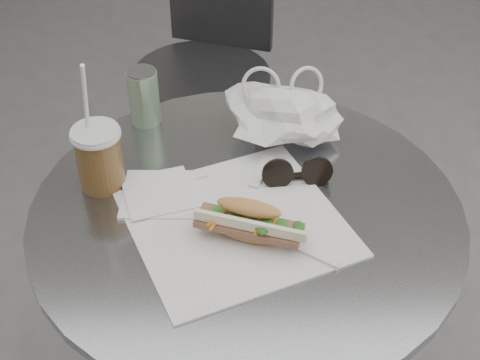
{
  "coord_description": "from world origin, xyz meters",
  "views": [
    {
      "loc": [
        -0.03,
        -0.67,
        1.53
      ],
      "look_at": [
        -0.01,
        0.21,
        0.79
      ],
      "focal_mm": 50.0,
      "sensor_mm": 36.0,
      "label": 1
    }
  ],
  "objects_px": {
    "banh_mi": "(249,222)",
    "iced_coffee": "(99,157)",
    "cafe_table": "(246,308)",
    "chair_far": "(207,107)",
    "sunglasses": "(297,174)",
    "drink_can": "(144,97)"
  },
  "relations": [
    {
      "from": "cafe_table",
      "to": "banh_mi",
      "type": "distance_m",
      "value": 0.32
    },
    {
      "from": "cafe_table",
      "to": "chair_far",
      "type": "xyz_separation_m",
      "value": [
        -0.1,
        0.9,
        -0.11
      ]
    },
    {
      "from": "banh_mi",
      "to": "sunglasses",
      "type": "height_order",
      "value": "banh_mi"
    },
    {
      "from": "sunglasses",
      "to": "iced_coffee",
      "type": "bearing_deg",
      "value": 174.47
    },
    {
      "from": "chair_far",
      "to": "drink_can",
      "type": "relative_size",
      "value": 6.68
    },
    {
      "from": "chair_far",
      "to": "iced_coffee",
      "type": "xyz_separation_m",
      "value": [
        -0.16,
        -0.83,
        0.45
      ]
    },
    {
      "from": "iced_coffee",
      "to": "drink_can",
      "type": "relative_size",
      "value": 2.19
    },
    {
      "from": "cafe_table",
      "to": "drink_can",
      "type": "bearing_deg",
      "value": 126.45
    },
    {
      "from": "chair_far",
      "to": "iced_coffee",
      "type": "height_order",
      "value": "iced_coffee"
    },
    {
      "from": "chair_far",
      "to": "banh_mi",
      "type": "xyz_separation_m",
      "value": [
        0.1,
        -0.97,
        0.43
      ]
    },
    {
      "from": "banh_mi",
      "to": "iced_coffee",
      "type": "height_order",
      "value": "iced_coffee"
    },
    {
      "from": "cafe_table",
      "to": "chair_far",
      "type": "height_order",
      "value": "chair_far"
    },
    {
      "from": "chair_far",
      "to": "iced_coffee",
      "type": "bearing_deg",
      "value": 96.87
    },
    {
      "from": "banh_mi",
      "to": "iced_coffee",
      "type": "relative_size",
      "value": 0.9
    },
    {
      "from": "banh_mi",
      "to": "sunglasses",
      "type": "distance_m",
      "value": 0.17
    },
    {
      "from": "iced_coffee",
      "to": "drink_can",
      "type": "bearing_deg",
      "value": 73.08
    },
    {
      "from": "cafe_table",
      "to": "sunglasses",
      "type": "xyz_separation_m",
      "value": [
        0.09,
        0.06,
        0.3
      ]
    },
    {
      "from": "chair_far",
      "to": "cafe_table",
      "type": "bearing_deg",
      "value": 114.11
    },
    {
      "from": "sunglasses",
      "to": "cafe_table",
      "type": "bearing_deg",
      "value": -150.2
    },
    {
      "from": "banh_mi",
      "to": "drink_can",
      "type": "height_order",
      "value": "drink_can"
    },
    {
      "from": "chair_far",
      "to": "drink_can",
      "type": "xyz_separation_m",
      "value": [
        -0.1,
        -0.63,
        0.45
      ]
    },
    {
      "from": "iced_coffee",
      "to": "drink_can",
      "type": "height_order",
      "value": "iced_coffee"
    }
  ]
}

